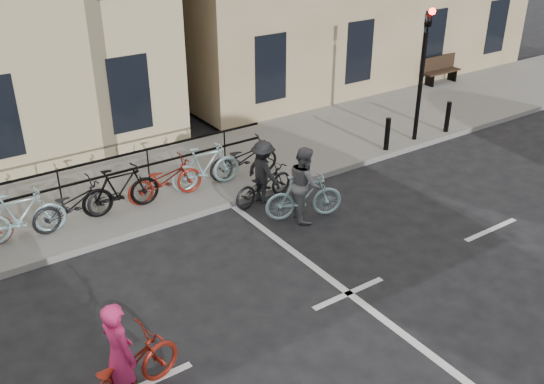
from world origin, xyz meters
TOP-DOWN VIEW (x-y plane):
  - ground at (0.00, 0.00)m, footprint 120.00×120.00m
  - sidewalk at (-4.00, 6.00)m, footprint 46.00×4.00m
  - traffic_light at (6.20, 4.34)m, footprint 0.18×0.30m
  - bollard_east at (5.00, 4.25)m, footprint 0.14×0.14m
  - bollard_west at (7.40, 4.25)m, footprint 0.14×0.14m
  - bench at (11.00, 7.73)m, footprint 1.60×0.41m
  - parked_bikes at (-3.30, 5.04)m, footprint 10.40×1.23m
  - cyclist_pink at (-4.30, -0.13)m, footprint 2.00×1.08m
  - cyclist_grey at (1.02, 2.71)m, footprint 1.80×1.07m
  - cyclist_dark at (0.72, 3.85)m, footprint 1.76×1.04m

SIDE VIEW (x-z plane):
  - ground at x=0.00m, z-range 0.00..0.00m
  - sidewalk at x=-4.00m, z-range 0.00..0.15m
  - cyclist_pink at x=-4.30m, z-range -0.26..1.43m
  - cyclist_dark at x=0.72m, z-range -0.16..1.34m
  - bollard_east at x=5.00m, z-range 0.15..1.05m
  - bollard_west at x=7.40m, z-range 0.15..1.05m
  - parked_bikes at x=-3.30m, z-range 0.12..1.17m
  - bench at x=11.00m, z-range 0.19..1.16m
  - cyclist_grey at x=1.02m, z-range -0.16..1.52m
  - traffic_light at x=6.20m, z-range 0.50..4.40m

